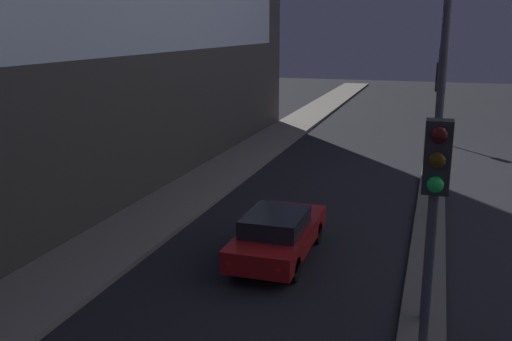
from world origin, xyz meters
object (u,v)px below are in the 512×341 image
object	(u,v)px
traffic_light_near	(432,229)
car_left_lane	(278,233)
traffic_light_mid	(439,106)
traffic_light_far	(441,73)
street_lamp	(442,77)

from	to	relation	value
traffic_light_near	car_left_lane	size ratio (longest dim) A/B	1.12
traffic_light_mid	traffic_light_far	world-z (taller)	same
traffic_light_near	street_lamp	size ratio (longest dim) A/B	0.62
traffic_light_near	traffic_light_mid	world-z (taller)	same
traffic_light_near	street_lamp	distance (m)	4.89
traffic_light_near	traffic_light_mid	bearing A→B (deg)	90.00
street_lamp	traffic_light_near	bearing A→B (deg)	-90.00
traffic_light_near	traffic_light_far	size ratio (longest dim) A/B	1.00
street_lamp	traffic_light_far	bearing A→B (deg)	90.00
traffic_light_near	car_left_lane	xyz separation A→B (m)	(-3.96, 7.22, -3.09)
traffic_light_mid	street_lamp	world-z (taller)	street_lamp
traffic_light_far	car_left_lane	world-z (taller)	traffic_light_far
traffic_light_near	street_lamp	world-z (taller)	street_lamp
street_lamp	car_left_lane	size ratio (longest dim) A/B	1.81
traffic_light_mid	street_lamp	xyz separation A→B (m)	(0.00, -7.18, 1.48)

